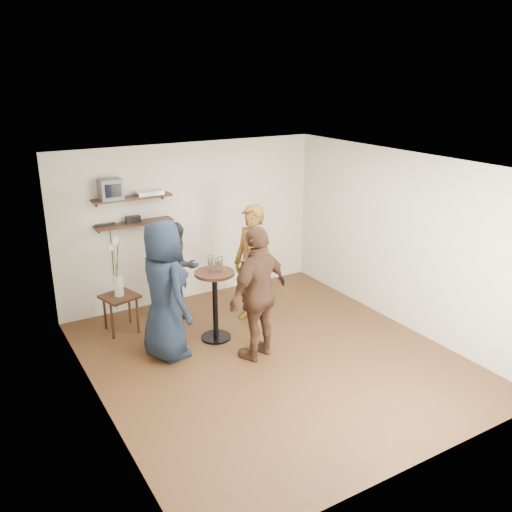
{
  "coord_description": "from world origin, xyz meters",
  "views": [
    {
      "loc": [
        -3.46,
        -5.45,
        3.65
      ],
      "look_at": [
        -0.0,
        0.4,
        1.33
      ],
      "focal_mm": 38.0,
      "sensor_mm": 36.0,
      "label": 1
    }
  ],
  "objects_px": {
    "person_dark": "(178,274)",
    "person_navy": "(164,290)",
    "drinks_table": "(215,296)",
    "side_table": "(120,301)",
    "crt_monitor": "(110,189)",
    "person_plaid": "(252,265)",
    "radio": "(133,219)",
    "dvd_deck": "(149,193)",
    "person_brown": "(259,293)"
  },
  "relations": [
    {
      "from": "drinks_table",
      "to": "person_plaid",
      "type": "relative_size",
      "value": 0.56
    },
    {
      "from": "drinks_table",
      "to": "person_navy",
      "type": "distance_m",
      "value": 0.84
    },
    {
      "from": "person_navy",
      "to": "person_brown",
      "type": "relative_size",
      "value": 1.04
    },
    {
      "from": "dvd_deck",
      "to": "person_navy",
      "type": "height_order",
      "value": "dvd_deck"
    },
    {
      "from": "side_table",
      "to": "person_navy",
      "type": "height_order",
      "value": "person_navy"
    },
    {
      "from": "drinks_table",
      "to": "person_navy",
      "type": "xyz_separation_m",
      "value": [
        -0.78,
        -0.1,
        0.29
      ]
    },
    {
      "from": "drinks_table",
      "to": "person_brown",
      "type": "distance_m",
      "value": 0.83
    },
    {
      "from": "dvd_deck",
      "to": "person_brown",
      "type": "relative_size",
      "value": 0.22
    },
    {
      "from": "side_table",
      "to": "person_plaid",
      "type": "relative_size",
      "value": 0.32
    },
    {
      "from": "radio",
      "to": "person_dark",
      "type": "bearing_deg",
      "value": -62.52
    },
    {
      "from": "radio",
      "to": "person_dark",
      "type": "distance_m",
      "value": 1.11
    },
    {
      "from": "dvd_deck",
      "to": "person_dark",
      "type": "bearing_deg",
      "value": -82.2
    },
    {
      "from": "dvd_deck",
      "to": "person_navy",
      "type": "distance_m",
      "value": 1.91
    },
    {
      "from": "dvd_deck",
      "to": "radio",
      "type": "bearing_deg",
      "value": 180.0
    },
    {
      "from": "radio",
      "to": "person_dark",
      "type": "xyz_separation_m",
      "value": [
        0.39,
        -0.74,
        -0.72
      ]
    },
    {
      "from": "crt_monitor",
      "to": "side_table",
      "type": "height_order",
      "value": "crt_monitor"
    },
    {
      "from": "dvd_deck",
      "to": "person_dark",
      "type": "xyz_separation_m",
      "value": [
        0.1,
        -0.74,
        -1.1
      ]
    },
    {
      "from": "person_dark",
      "to": "person_navy",
      "type": "bearing_deg",
      "value": -140.16
    },
    {
      "from": "dvd_deck",
      "to": "drinks_table",
      "type": "height_order",
      "value": "dvd_deck"
    },
    {
      "from": "crt_monitor",
      "to": "person_dark",
      "type": "relative_size",
      "value": 0.2
    },
    {
      "from": "radio",
      "to": "side_table",
      "type": "bearing_deg",
      "value": -129.55
    },
    {
      "from": "crt_monitor",
      "to": "dvd_deck",
      "type": "distance_m",
      "value": 0.6
    },
    {
      "from": "dvd_deck",
      "to": "person_plaid",
      "type": "relative_size",
      "value": 0.22
    },
    {
      "from": "person_plaid",
      "to": "person_brown",
      "type": "height_order",
      "value": "person_plaid"
    },
    {
      "from": "radio",
      "to": "drinks_table",
      "type": "bearing_deg",
      "value": -67.27
    },
    {
      "from": "crt_monitor",
      "to": "side_table",
      "type": "xyz_separation_m",
      "value": [
        -0.16,
        -0.56,
        -1.55
      ]
    },
    {
      "from": "person_brown",
      "to": "radio",
      "type": "bearing_deg",
      "value": -88.28
    },
    {
      "from": "radio",
      "to": "drinks_table",
      "type": "xyz_separation_m",
      "value": [
        0.63,
        -1.49,
        -0.86
      ]
    },
    {
      "from": "person_brown",
      "to": "drinks_table",
      "type": "bearing_deg",
      "value": -90.0
    },
    {
      "from": "crt_monitor",
      "to": "side_table",
      "type": "relative_size",
      "value": 0.55
    },
    {
      "from": "person_dark",
      "to": "person_navy",
      "type": "xyz_separation_m",
      "value": [
        -0.54,
        -0.85,
        0.15
      ]
    },
    {
      "from": "drinks_table",
      "to": "person_dark",
      "type": "bearing_deg",
      "value": 107.7
    },
    {
      "from": "side_table",
      "to": "person_dark",
      "type": "distance_m",
      "value": 0.93
    },
    {
      "from": "crt_monitor",
      "to": "dvd_deck",
      "type": "relative_size",
      "value": 0.8
    },
    {
      "from": "radio",
      "to": "person_navy",
      "type": "distance_m",
      "value": 1.7
    },
    {
      "from": "side_table",
      "to": "person_brown",
      "type": "relative_size",
      "value": 0.32
    },
    {
      "from": "dvd_deck",
      "to": "person_brown",
      "type": "distance_m",
      "value": 2.52
    },
    {
      "from": "dvd_deck",
      "to": "crt_monitor",
      "type": "bearing_deg",
      "value": 180.0
    },
    {
      "from": "side_table",
      "to": "drinks_table",
      "type": "xyz_separation_m",
      "value": [
        1.09,
        -0.93,
        0.19
      ]
    },
    {
      "from": "radio",
      "to": "crt_monitor",
      "type": "bearing_deg",
      "value": 180.0
    },
    {
      "from": "radio",
      "to": "person_navy",
      "type": "height_order",
      "value": "person_navy"
    },
    {
      "from": "person_navy",
      "to": "crt_monitor",
      "type": "bearing_deg",
      "value": -1.93
    },
    {
      "from": "radio",
      "to": "drinks_table",
      "type": "distance_m",
      "value": 1.83
    },
    {
      "from": "side_table",
      "to": "radio",
      "type": "bearing_deg",
      "value": 50.45
    },
    {
      "from": "person_plaid",
      "to": "person_navy",
      "type": "relative_size",
      "value": 0.97
    },
    {
      "from": "person_brown",
      "to": "person_navy",
      "type": "bearing_deg",
      "value": -51.39
    },
    {
      "from": "drinks_table",
      "to": "radio",
      "type": "bearing_deg",
      "value": 112.73
    },
    {
      "from": "side_table",
      "to": "person_dark",
      "type": "height_order",
      "value": "person_dark"
    },
    {
      "from": "radio",
      "to": "person_navy",
      "type": "relative_size",
      "value": 0.12
    },
    {
      "from": "person_navy",
      "to": "person_brown",
      "type": "bearing_deg",
      "value": -128.61
    }
  ]
}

